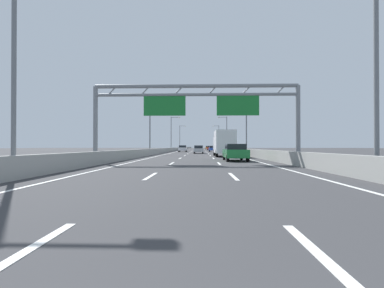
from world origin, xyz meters
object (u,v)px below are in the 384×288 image
Objects in this scene: streetlamp_left_far at (172,132)px; streetlamp_left_distant at (180,136)px; streetlamp_right_far at (226,131)px; blue_car at (213,149)px; green_car at (235,152)px; sign_gantry at (197,103)px; streetlamp_right_distant at (218,136)px; red_car at (210,148)px; streetlamp_right_mid at (245,121)px; orange_car at (208,148)px; box_truck at (224,143)px; streetlamp_left_mid at (151,121)px; streetlamp_right_near at (370,48)px; streetlamp_left_near at (19,52)px; silver_car at (199,149)px; white_car at (183,149)px.

streetlamp_left_distant is (0.00, 32.52, 0.00)m from streetlamp_left_far.
streetlamp_right_far is 10.94m from blue_car.
sign_gantry is at bearing -141.27° from green_car.
green_car is (-3.95, -84.14, -4.61)m from streetlamp_right_distant.
streetlamp_right_far is (14.93, 0.00, 0.00)m from streetlamp_left_far.
streetlamp_right_mid is at bearing -85.47° from red_car.
orange_car is at bearing 48.91° from streetlamp_left_distant.
streetlamp_right_distant is at bearing 85.15° from sign_gantry.
red_car is 56.73m from box_truck.
streetlamp_left_distant is at bearing 90.00° from streetlamp_left_mid.
streetlamp_right_near reaches higher than red_car.
streetlamp_left_near is 26.83m from box_truck.
streetlamp_left_distant is 2.07× the size of red_car.
sign_gantry reaches higher than red_car.
streetlamp_right_far is 2.10× the size of orange_car.
box_truck is (10.89, -8.27, -3.62)m from streetlamp_left_mid.
streetlamp_left_mid is 2.04× the size of green_car.
blue_car is (-4.05, -9.03, -4.66)m from streetlamp_right_far.
streetlamp_left_distant is 2.05× the size of blue_car.
box_truck is at bearing -77.27° from silver_car.
streetlamp_right_near is 14.74m from green_car.
streetlamp_right_mid is 65.04m from streetlamp_right_distant.
streetlamp_right_distant is (7.37, 86.88, 0.57)m from sign_gantry.
silver_car is (7.53, -25.92, -4.66)m from streetlamp_left_far.
white_car is (-3.85, 42.90, -4.05)m from sign_gantry.
streetlamp_left_far is at bearing 180.00° from streetlamp_right_far.
streetlamp_right_near and streetlamp_right_far have the same top height.
white_car is at bearing -72.01° from streetlamp_left_far.
streetlamp_right_near is 2.11× the size of silver_car.
streetlamp_right_far is (0.00, 65.04, 0.00)m from streetlamp_right_near.
streetlamp_right_near is 2.30× the size of white_car.
blue_car is 1.00× the size of green_car.
green_car is at bearing 38.73° from sign_gantry.
sign_gantry is 13.11m from streetlamp_left_near.
streetlamp_left_far is at bearing 106.20° from silver_car.
streetlamp_right_far is 2.04× the size of green_car.
red_car is at bearing 103.54° from streetlamp_right_far.
sign_gantry is 28.73m from silver_car.
streetlamp_left_near is at bearing -90.00° from streetlamp_left_far.
streetlamp_right_mid reaches higher than white_car.
streetlamp_left_far reaches higher than orange_car.
orange_car is 96.86m from green_car.
streetlamp_left_distant is (-14.93, 97.57, 0.00)m from streetlamp_right_near.
green_car is (0.10, -42.59, 0.04)m from blue_car.
red_car is at bearing 89.51° from blue_car.
streetlamp_left_far is at bearing 102.93° from streetlamp_right_near.
streetlamp_right_far is 2.30× the size of white_car.
streetlamp_left_mid is 21.89m from white_car.
box_truck is (-4.04, -40.79, -3.62)m from streetlamp_right_far.
sign_gantry reaches higher than white_car.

